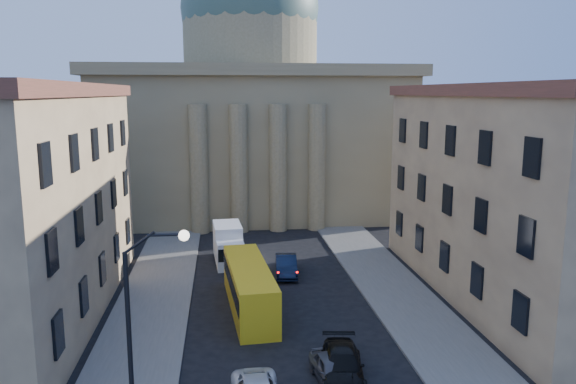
% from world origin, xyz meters
% --- Properties ---
extents(sidewalk_left, '(5.00, 60.00, 0.15)m').
position_xyz_m(sidewalk_left, '(-8.50, 18.00, 0.07)').
color(sidewalk_left, '#5D5B55').
rests_on(sidewalk_left, ground).
extents(sidewalk_right, '(5.00, 60.00, 0.15)m').
position_xyz_m(sidewalk_right, '(8.50, 18.00, 0.07)').
color(sidewalk_right, '#5D5B55').
rests_on(sidewalk_right, ground).
extents(church, '(68.02, 28.76, 36.60)m').
position_xyz_m(church, '(0.00, 55.47, 11.88)').
color(church, olive).
rests_on(church, ground).
extents(building_left, '(11.60, 26.60, 14.70)m').
position_xyz_m(building_left, '(-17.00, 22.00, 7.42)').
color(building_left, tan).
rests_on(building_left, ground).
extents(building_right, '(11.60, 26.60, 14.70)m').
position_xyz_m(building_right, '(17.00, 22.00, 7.42)').
color(building_right, tan).
rests_on(building_right, ground).
extents(street_lamp, '(2.62, 0.44, 8.83)m').
position_xyz_m(street_lamp, '(-6.97, 8.00, 5.29)').
color(street_lamp, black).
rests_on(street_lamp, ground).
extents(car_right_mid, '(2.71, 5.33, 1.48)m').
position_xyz_m(car_right_mid, '(2.08, 11.76, 0.74)').
color(car_right_mid, black).
rests_on(car_right_mid, ground).
extents(car_right_far, '(2.07, 4.14, 1.36)m').
position_xyz_m(car_right_far, '(1.54, 11.49, 0.68)').
color(car_right_far, '#48484D').
rests_on(car_right_far, ground).
extents(car_right_distant, '(1.95, 4.74, 1.53)m').
position_xyz_m(car_right_distant, '(1.16, 28.28, 0.76)').
color(car_right_distant, black).
rests_on(car_right_distant, ground).
extents(city_bus, '(3.25, 10.75, 2.99)m').
position_xyz_m(city_bus, '(-2.07, 21.54, 1.60)').
color(city_bus, yellow).
rests_on(city_bus, ground).
extents(box_truck, '(2.60, 5.80, 3.11)m').
position_xyz_m(box_truck, '(-3.29, 32.26, 1.47)').
color(box_truck, white).
rests_on(box_truck, ground).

